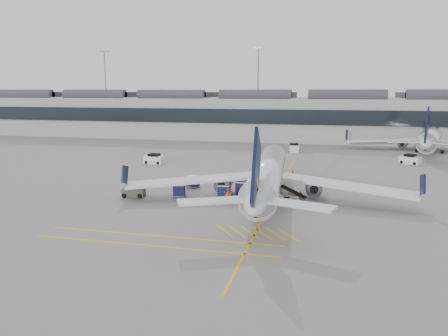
% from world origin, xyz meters
% --- Properties ---
extents(ground, '(220.00, 220.00, 0.00)m').
position_xyz_m(ground, '(0.00, 0.00, 0.00)').
color(ground, gray).
rests_on(ground, ground).
extents(terminal, '(200.00, 20.45, 12.40)m').
position_xyz_m(terminal, '(0.00, 71.93, 6.14)').
color(terminal, '#9E9E99').
rests_on(terminal, ground).
extents(light_masts, '(113.00, 0.60, 25.45)m').
position_xyz_m(light_masts, '(-1.67, 86.00, 14.49)').
color(light_masts, slate).
rests_on(light_masts, ground).
extents(apron_markings, '(0.25, 60.00, 0.01)m').
position_xyz_m(apron_markings, '(10.00, 10.00, 0.01)').
color(apron_markings, gold).
rests_on(apron_markings, ground).
extents(airliner_main, '(34.27, 37.54, 9.98)m').
position_xyz_m(airliner_main, '(9.24, 5.93, 2.93)').
color(airliner_main, silver).
rests_on(airliner_main, ground).
extents(airliner_far, '(33.61, 37.19, 10.10)m').
position_xyz_m(airliner_far, '(37.24, 54.38, 2.97)').
color(airliner_far, silver).
rests_on(airliner_far, ground).
extents(belt_loader, '(4.34, 2.05, 1.72)m').
position_xyz_m(belt_loader, '(11.38, 6.05, 0.50)').
color(belt_loader, beige).
rests_on(belt_loader, ground).
extents(baggage_cart_a, '(1.92, 1.62, 1.94)m').
position_xyz_m(baggage_cart_a, '(6.25, 6.17, 1.04)').
color(baggage_cart_a, gray).
rests_on(baggage_cart_a, ground).
extents(baggage_cart_b, '(1.57, 1.31, 1.61)m').
position_xyz_m(baggage_cart_b, '(4.10, 5.09, 0.86)').
color(baggage_cart_b, gray).
rests_on(baggage_cart_b, ground).
extents(baggage_cart_c, '(1.72, 1.51, 1.59)m').
position_xyz_m(baggage_cart_c, '(-1.36, 4.24, 0.85)').
color(baggage_cart_c, gray).
rests_on(baggage_cart_c, ground).
extents(baggage_cart_d, '(1.84, 1.66, 1.61)m').
position_xyz_m(baggage_cart_d, '(-1.30, 9.58, 0.87)').
color(baggage_cart_d, gray).
rests_on(baggage_cart_d, ground).
extents(ramp_agent_a, '(0.74, 0.76, 1.76)m').
position_xyz_m(ramp_agent_a, '(4.43, 4.73, 0.88)').
color(ramp_agent_a, '#F9410D').
rests_on(ramp_agent_a, ground).
extents(ramp_agent_b, '(0.88, 0.69, 1.81)m').
position_xyz_m(ramp_agent_b, '(5.19, 2.51, 0.90)').
color(ramp_agent_b, orange).
rests_on(ramp_agent_b, ground).
extents(pushback_tug, '(2.87, 2.03, 1.48)m').
position_xyz_m(pushback_tug, '(-6.86, 3.05, 0.66)').
color(pushback_tug, '#494B40').
rests_on(pushback_tug, ground).
extents(safety_cone_nose, '(0.40, 0.40, 0.55)m').
position_xyz_m(safety_cone_nose, '(10.85, 23.42, 0.28)').
color(safety_cone_nose, '#F24C0A').
rests_on(safety_cone_nose, ground).
extents(safety_cone_engine, '(0.41, 0.41, 0.56)m').
position_xyz_m(safety_cone_engine, '(13.03, 9.23, 0.28)').
color(safety_cone_engine, '#F24C0A').
rests_on(safety_cone_engine, ground).
extents(service_van_left, '(3.68, 2.11, 1.81)m').
position_xyz_m(service_van_left, '(-13.89, 26.54, 0.81)').
color(service_van_left, silver).
rests_on(service_van_left, ground).
extents(service_van_mid, '(2.30, 3.96, 1.93)m').
position_xyz_m(service_van_mid, '(9.09, 47.73, 0.87)').
color(service_van_mid, silver).
rests_on(service_van_mid, ground).
extents(service_van_right, '(3.82, 3.21, 1.76)m').
position_xyz_m(service_van_right, '(30.36, 36.93, 0.79)').
color(service_van_right, silver).
rests_on(service_van_right, ground).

